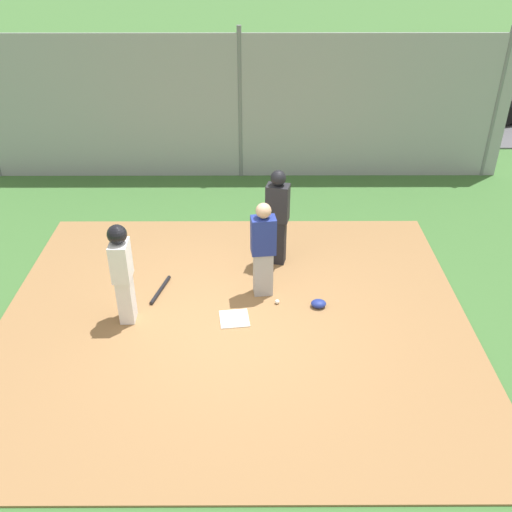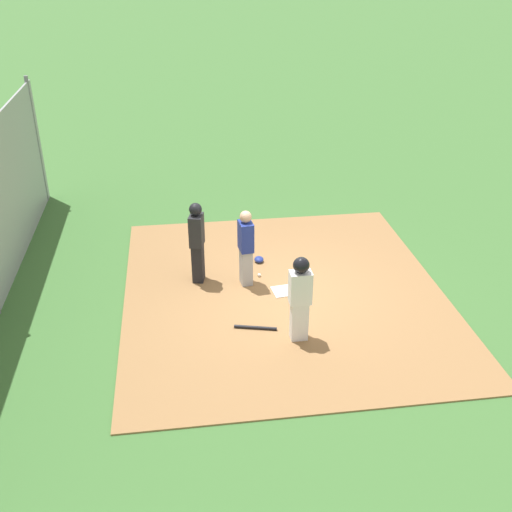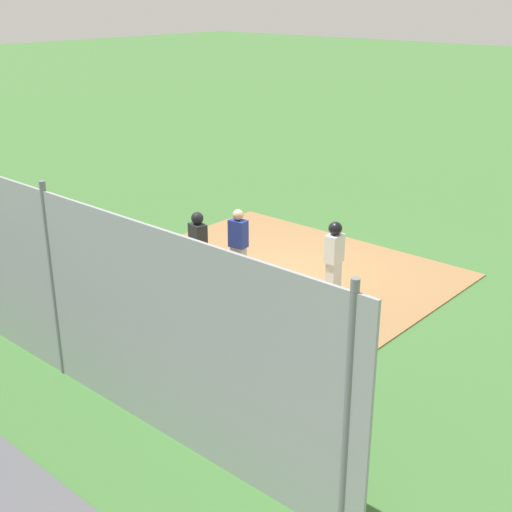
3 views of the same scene
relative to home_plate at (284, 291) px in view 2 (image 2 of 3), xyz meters
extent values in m
plane|color=#3D6B33|center=(0.00, 0.00, -0.04)|extent=(140.00, 140.00, 0.00)
cube|color=olive|center=(0.00, 0.00, -0.03)|extent=(7.20, 6.40, 0.03)
cube|color=white|center=(0.00, 0.00, 0.00)|extent=(0.49, 0.49, 0.02)
cube|color=#9E9EA3|center=(-0.45, -0.71, 0.38)|extent=(0.32, 0.25, 0.77)
cube|color=navy|center=(-0.45, -0.71, 1.07)|extent=(0.41, 0.30, 0.61)
sphere|color=tan|center=(-0.45, -0.71, 1.50)|extent=(0.24, 0.24, 0.24)
cube|color=black|center=(-0.71, -1.68, 0.40)|extent=(0.34, 0.28, 0.83)
cube|color=#232328|center=(-0.71, -1.68, 1.15)|extent=(0.43, 0.34, 0.66)
sphere|color=black|center=(-0.71, -1.68, 1.60)|extent=(0.26, 0.26, 0.26)
cube|color=silver|center=(1.62, -0.02, 0.37)|extent=(0.22, 0.30, 0.75)
cube|color=white|center=(1.62, -0.02, 1.04)|extent=(0.26, 0.38, 0.60)
sphere|color=tan|center=(1.62, -0.02, 1.46)|extent=(0.24, 0.24, 0.24)
sphere|color=black|center=(1.62, -0.02, 1.48)|extent=(0.29, 0.29, 0.29)
cylinder|color=black|center=(1.24, -0.75, 0.02)|extent=(0.25, 0.78, 0.06)
ellipsoid|color=navy|center=(-1.33, -0.32, 0.05)|extent=(0.24, 0.20, 0.12)
sphere|color=white|center=(-0.67, -0.40, 0.03)|extent=(0.07, 0.07, 0.07)
cylinder|color=slate|center=(-5.70, -5.58, 1.64)|extent=(0.10, 0.10, 3.35)
camera|label=1|loc=(-0.31, 6.98, 5.43)|focal=40.14mm
camera|label=2|loc=(10.40, -2.01, 6.39)|focal=42.60mm
camera|label=3|loc=(9.14, -11.00, 6.03)|focal=47.97mm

